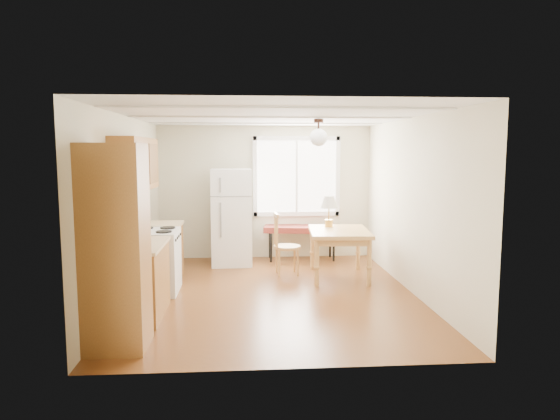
{
  "coord_description": "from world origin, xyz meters",
  "views": [
    {
      "loc": [
        -0.4,
        -6.93,
        2.02
      ],
      "look_at": [
        0.14,
        0.44,
        1.15
      ],
      "focal_mm": 32.0,
      "sensor_mm": 36.0,
      "label": 1
    }
  ],
  "objects": [
    {
      "name": "pendant_light",
      "position": [
        0.7,
        0.4,
        2.24
      ],
      "size": [
        0.26,
        0.26,
        0.4
      ],
      "color": "black",
      "rests_on": "room_shell"
    },
    {
      "name": "dining_table",
      "position": [
        1.12,
        0.86,
        0.67
      ],
      "size": [
        1.02,
        1.3,
        0.77
      ],
      "rotation": [
        0.0,
        0.0,
        -0.08
      ],
      "color": "#B68546",
      "rests_on": "ground"
    },
    {
      "name": "chair",
      "position": [
        0.21,
        1.1,
        0.58
      ],
      "size": [
        0.45,
        0.44,
        1.01
      ],
      "rotation": [
        0.0,
        0.0,
        0.07
      ],
      "color": "#B68546",
      "rests_on": "ground"
    },
    {
      "name": "refrigerator",
      "position": [
        -0.62,
        1.93,
        0.86
      ],
      "size": [
        0.72,
        0.74,
        1.71
      ],
      "rotation": [
        0.0,
        0.0,
        0.02
      ],
      "color": "white",
      "rests_on": "ground"
    },
    {
      "name": "window_unit",
      "position": [
        0.6,
        2.47,
        1.55
      ],
      "size": [
        1.64,
        0.05,
        1.51
      ],
      "color": "white",
      "rests_on": "room_shell"
    },
    {
      "name": "bench",
      "position": [
        0.67,
        2.22,
        0.57
      ],
      "size": [
        1.44,
        0.7,
        0.64
      ],
      "rotation": [
        0.0,
        0.0,
        -0.14
      ],
      "color": "#5E1B16",
      "rests_on": "ground"
    },
    {
      "name": "room_shell",
      "position": [
        0.0,
        0.0,
        1.25
      ],
      "size": [
        4.6,
        5.6,
        2.62
      ],
      "color": "#4E2710",
      "rests_on": "ground"
    },
    {
      "name": "kitchen_run",
      "position": [
        -1.72,
        -0.63,
        0.84
      ],
      "size": [
        0.65,
        3.4,
        2.2
      ],
      "color": "brown",
      "rests_on": "ground"
    },
    {
      "name": "table_lamp",
      "position": [
        1.01,
        1.23,
        1.14
      ],
      "size": [
        0.29,
        0.29,
        0.51
      ],
      "rotation": [
        0.0,
        0.0,
        -0.16
      ],
      "color": "gold",
      "rests_on": "dining_table"
    },
    {
      "name": "kettle",
      "position": [
        -1.79,
        -0.8,
        0.98
      ],
      "size": [
        0.11,
        0.11,
        0.2
      ],
      "color": "red",
      "rests_on": "kitchen_run"
    },
    {
      "name": "coffee_maker",
      "position": [
        -1.72,
        -1.29,
        1.03
      ],
      "size": [
        0.19,
        0.25,
        0.37
      ],
      "rotation": [
        0.0,
        0.0,
        0.04
      ],
      "color": "black",
      "rests_on": "kitchen_run"
    }
  ]
}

